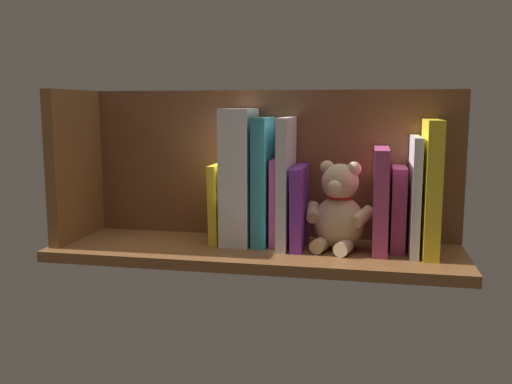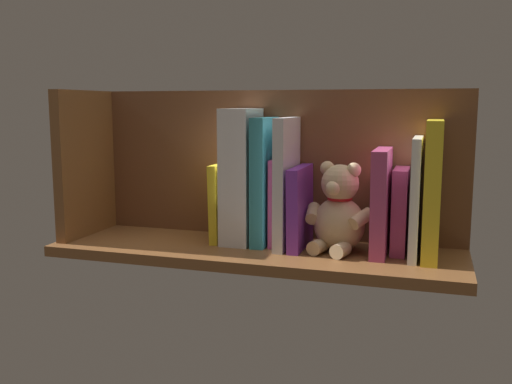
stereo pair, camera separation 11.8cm
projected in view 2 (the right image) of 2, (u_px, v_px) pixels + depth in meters
The scene contains 14 objects.
ground_plane at pixel (256, 252), 119.59cm from camera, with size 85.63×26.42×2.20cm, color brown.
shelf_back_panel at pixel (271, 164), 127.30cm from camera, with size 85.63×1.50×32.76cm, color brown.
shelf_side_divider at pixel (85, 163), 129.05cm from camera, with size 2.40×20.42×32.76cm, color brown.
book_0 at pixel (432, 190), 108.93cm from camera, with size 3.02×15.66×26.68cm, color yellow.
book_1 at pixel (416, 197), 110.31cm from camera, with size 1.69×15.17×23.38cm, color silver.
book_2 at pixel (400, 211), 113.69cm from camera, with size 2.89×10.85×17.04cm, color #B23F72.
book_3 at pixel (381, 202), 112.57cm from camera, with size 2.96×14.88×20.95cm, color #B23F72.
teddy_bear at pixel (339, 212), 114.56cm from camera, with size 14.33×13.47×18.26cm.
book_4 at pixel (300, 207), 117.76cm from camera, with size 2.37×14.84×16.95cm, color purple.
book_5 at pixel (287, 183), 117.91cm from camera, with size 2.19×14.78×26.97cm, color silver.
book_6 at pixel (278, 201), 120.94cm from camera, with size 1.25×11.23×18.36cm, color #B23F72.
book_7 at pixel (265, 181), 120.44cm from camera, with size 2.91×12.64×26.93cm, color teal.
dictionary_thick_white at pixel (241, 176), 121.78cm from camera, with size 6.17×12.57×28.77cm, color white.
book_8 at pixel (222, 202), 124.43cm from camera, with size 1.82×11.98×16.89cm, color yellow.
Camera 2 is at (-34.86, 110.99, 29.30)cm, focal length 39.80 mm.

